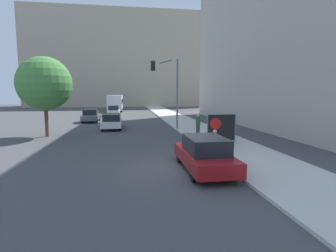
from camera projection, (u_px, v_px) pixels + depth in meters
ground_plane at (187, 167)px, 11.95m from camera, size 160.00×160.00×0.00m
sidewalk_curb at (190, 125)px, 27.21m from camera, size 3.98×90.00×0.13m
building_backdrop_far at (130, 61)px, 70.80m from camera, size 52.00×12.00×24.35m
building_backdrop_right at (288, 18)px, 27.29m from camera, size 10.00×32.00×22.33m
seated_protester at (215, 140)px, 14.76m from camera, size 0.98×0.77×1.21m
jogger_on_sidewalk at (219, 127)px, 18.55m from camera, size 0.34×0.34×1.74m
pedestrian_behind at (198, 125)px, 19.68m from camera, size 0.34×0.34×1.70m
protest_banner at (221, 127)px, 17.49m from camera, size 1.99×0.06×1.85m
traffic_light_pole at (169, 83)px, 23.52m from camera, size 2.56×2.33×6.34m
parked_car_curbside at (204, 154)px, 11.40m from camera, size 1.82×4.62×1.51m
car_on_road_nearest at (112, 121)px, 25.16m from camera, size 1.82×4.80×1.43m
car_on_road_midblock at (91, 116)px, 31.32m from camera, size 1.80×4.29×1.51m
car_on_road_distant at (114, 111)px, 40.16m from camera, size 1.70×4.80×1.55m
city_bus_on_road at (116, 102)px, 50.77m from camera, size 2.57×12.48×3.07m
street_tree_near_curb at (44, 84)px, 20.08m from camera, size 4.11×4.11×6.18m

